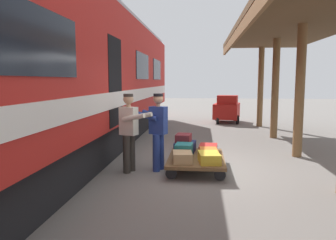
{
  "coord_description": "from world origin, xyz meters",
  "views": [
    {
      "loc": [
        0.16,
        7.32,
        1.98
      ],
      "look_at": [
        0.87,
        0.44,
        1.15
      ],
      "focal_mm": 35.11,
      "sensor_mm": 36.0,
      "label": 1
    }
  ],
  "objects_px": {
    "suitcase_navy_fabric": "(185,147)",
    "baggage_tug": "(227,109)",
    "suitcase_red_plastic": "(208,148)",
    "suitcase_teal_softside": "(184,150)",
    "suitcase_yellow_case": "(209,158)",
    "porter_in_overalls": "(158,129)",
    "suitcase_orange_carryall": "(209,153)",
    "luggage_cart": "(196,159)",
    "suitcase_tan_vintage": "(183,157)",
    "porter_by_door": "(130,130)",
    "train_car": "(52,77)",
    "suitcase_maroon_trunk": "(184,138)"
  },
  "relations": [
    {
      "from": "suitcase_navy_fabric",
      "to": "luggage_cart",
      "type": "bearing_deg",
      "value": 117.95
    },
    {
      "from": "train_car",
      "to": "luggage_cart",
      "type": "distance_m",
      "value": 3.8
    },
    {
      "from": "luggage_cart",
      "to": "suitcase_red_plastic",
      "type": "xyz_separation_m",
      "value": [
        -0.27,
        -0.52,
        0.13
      ]
    },
    {
      "from": "suitcase_teal_softside",
      "to": "porter_by_door",
      "type": "relative_size",
      "value": 0.27
    },
    {
      "from": "suitcase_navy_fabric",
      "to": "baggage_tug",
      "type": "bearing_deg",
      "value": -101.06
    },
    {
      "from": "suitcase_red_plastic",
      "to": "suitcase_yellow_case",
      "type": "relative_size",
      "value": 0.98
    },
    {
      "from": "suitcase_yellow_case",
      "to": "baggage_tug",
      "type": "xyz_separation_m",
      "value": [
        -1.02,
        -9.05,
        0.22
      ]
    },
    {
      "from": "luggage_cart",
      "to": "suitcase_teal_softside",
      "type": "height_order",
      "value": "suitcase_teal_softside"
    },
    {
      "from": "suitcase_orange_carryall",
      "to": "porter_in_overalls",
      "type": "relative_size",
      "value": 0.33
    },
    {
      "from": "suitcase_maroon_trunk",
      "to": "porter_by_door",
      "type": "height_order",
      "value": "porter_by_door"
    },
    {
      "from": "suitcase_tan_vintage",
      "to": "porter_by_door",
      "type": "relative_size",
      "value": 0.31
    },
    {
      "from": "suitcase_yellow_case",
      "to": "baggage_tug",
      "type": "distance_m",
      "value": 9.11
    },
    {
      "from": "train_car",
      "to": "suitcase_orange_carryall",
      "type": "bearing_deg",
      "value": 177.79
    },
    {
      "from": "porter_by_door",
      "to": "suitcase_tan_vintage",
      "type": "bearing_deg",
      "value": 170.23
    },
    {
      "from": "suitcase_tan_vintage",
      "to": "train_car",
      "type": "bearing_deg",
      "value": -12.08
    },
    {
      "from": "suitcase_red_plastic",
      "to": "suitcase_navy_fabric",
      "type": "relative_size",
      "value": 1.01
    },
    {
      "from": "luggage_cart",
      "to": "suitcase_maroon_trunk",
      "type": "xyz_separation_m",
      "value": [
        0.31,
        -0.5,
        0.37
      ]
    },
    {
      "from": "suitcase_orange_carryall",
      "to": "baggage_tug",
      "type": "bearing_deg",
      "value": -96.8
    },
    {
      "from": "suitcase_yellow_case",
      "to": "suitcase_tan_vintage",
      "type": "relative_size",
      "value": 1.12
    },
    {
      "from": "suitcase_orange_carryall",
      "to": "luggage_cart",
      "type": "bearing_deg",
      "value": 0.0
    },
    {
      "from": "suitcase_maroon_trunk",
      "to": "porter_by_door",
      "type": "bearing_deg",
      "value": 36.1
    },
    {
      "from": "luggage_cart",
      "to": "suitcase_maroon_trunk",
      "type": "height_order",
      "value": "suitcase_maroon_trunk"
    },
    {
      "from": "suitcase_tan_vintage",
      "to": "porter_by_door",
      "type": "distance_m",
      "value": 1.28
    },
    {
      "from": "suitcase_orange_carryall",
      "to": "porter_by_door",
      "type": "bearing_deg",
      "value": 10.57
    },
    {
      "from": "suitcase_orange_carryall",
      "to": "suitcase_yellow_case",
      "type": "xyz_separation_m",
      "value": [
        0.0,
        0.52,
        0.01
      ]
    },
    {
      "from": "suitcase_tan_vintage",
      "to": "suitcase_yellow_case",
      "type": "bearing_deg",
      "value": 180.0
    },
    {
      "from": "suitcase_navy_fabric",
      "to": "porter_by_door",
      "type": "relative_size",
      "value": 0.34
    },
    {
      "from": "suitcase_tan_vintage",
      "to": "porter_in_overalls",
      "type": "relative_size",
      "value": 0.31
    },
    {
      "from": "suitcase_orange_carryall",
      "to": "suitcase_tan_vintage",
      "type": "xyz_separation_m",
      "value": [
        0.55,
        0.52,
        0.02
      ]
    },
    {
      "from": "suitcase_yellow_case",
      "to": "train_car",
      "type": "bearing_deg",
      "value": -10.29
    },
    {
      "from": "suitcase_maroon_trunk",
      "to": "baggage_tug",
      "type": "height_order",
      "value": "baggage_tug"
    },
    {
      "from": "porter_by_door",
      "to": "baggage_tug",
      "type": "relative_size",
      "value": 0.91
    },
    {
      "from": "suitcase_navy_fabric",
      "to": "suitcase_tan_vintage",
      "type": "distance_m",
      "value": 1.03
    },
    {
      "from": "train_car",
      "to": "baggage_tug",
      "type": "height_order",
      "value": "train_car"
    },
    {
      "from": "luggage_cart",
      "to": "baggage_tug",
      "type": "distance_m",
      "value": 8.64
    },
    {
      "from": "train_car",
      "to": "suitcase_navy_fabric",
      "type": "relative_size",
      "value": 34.18
    },
    {
      "from": "train_car",
      "to": "suitcase_teal_softside",
      "type": "relative_size",
      "value": 42.1
    },
    {
      "from": "suitcase_red_plastic",
      "to": "suitcase_orange_carryall",
      "type": "bearing_deg",
      "value": 90.0
    },
    {
      "from": "train_car",
      "to": "suitcase_yellow_case",
      "type": "relative_size",
      "value": 32.9
    },
    {
      "from": "porter_in_overalls",
      "to": "baggage_tug",
      "type": "relative_size",
      "value": 0.91
    },
    {
      "from": "porter_by_door",
      "to": "suitcase_yellow_case",
      "type": "bearing_deg",
      "value": 173.34
    },
    {
      "from": "suitcase_orange_carryall",
      "to": "suitcase_tan_vintage",
      "type": "height_order",
      "value": "suitcase_tan_vintage"
    },
    {
      "from": "suitcase_orange_carryall",
      "to": "suitcase_navy_fabric",
      "type": "relative_size",
      "value": 0.98
    },
    {
      "from": "suitcase_yellow_case",
      "to": "suitcase_orange_carryall",
      "type": "bearing_deg",
      "value": -90.0
    },
    {
      "from": "train_car",
      "to": "suitcase_red_plastic",
      "type": "relative_size",
      "value": 33.7
    },
    {
      "from": "luggage_cart",
      "to": "porter_in_overalls",
      "type": "xyz_separation_m",
      "value": [
        0.85,
        0.11,
        0.67
      ]
    },
    {
      "from": "suitcase_yellow_case",
      "to": "porter_in_overalls",
      "type": "bearing_deg",
      "value": -19.78
    },
    {
      "from": "luggage_cart",
      "to": "suitcase_orange_carryall",
      "type": "xyz_separation_m",
      "value": [
        -0.27,
        -0.0,
        0.13
      ]
    },
    {
      "from": "suitcase_red_plastic",
      "to": "porter_by_door",
      "type": "xyz_separation_m",
      "value": [
        1.7,
        0.83,
        0.54
      ]
    },
    {
      "from": "suitcase_teal_softside",
      "to": "suitcase_navy_fabric",
      "type": "relative_size",
      "value": 0.81
    }
  ]
}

